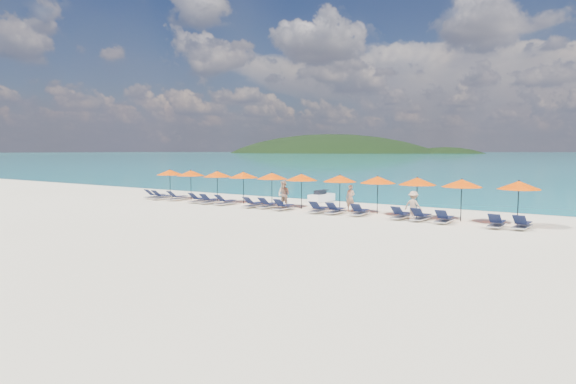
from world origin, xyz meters
The scene contains 35 objects.
ground centered at (0.00, 0.00, 0.00)m, with size 1400.00×1400.00×0.00m, color beige.
headland_main centered at (-300.00, 540.00, -38.00)m, with size 374.00×242.00×126.50m.
headland_small centered at (-150.00, 560.00, -35.00)m, with size 162.00×126.00×85.50m.
jetski centered at (-1.15, 9.05, 0.34)m, with size 1.01×2.39×0.84m.
beachgoer_a centered at (3.05, 5.33, 0.81)m, with size 0.59×0.39×1.62m, color tan.
beachgoer_b centered at (-1.22, 4.31, 0.89)m, with size 0.87×0.50×1.78m, color tan.
beachgoer_c centered at (7.54, 3.88, 0.78)m, with size 1.00×0.47×1.55m, color tan.
umbrella_0 centered at (-12.36, 4.77, 2.02)m, with size 2.10×2.10×2.28m.
umbrella_1 centered at (-10.06, 4.76, 2.02)m, with size 2.10×2.10×2.28m.
umbrella_2 centered at (-7.36, 4.74, 2.02)m, with size 2.10×2.10×2.28m.
umbrella_3 centered at (-5.06, 4.90, 2.02)m, with size 2.10×2.10×2.28m.
umbrella_4 centered at (-2.58, 4.89, 2.02)m, with size 2.10×2.10×2.28m.
umbrella_5 centered at (-0.10, 4.68, 2.02)m, with size 2.10×2.10×2.28m.
umbrella_6 centered at (2.56, 4.87, 2.02)m, with size 2.10×2.10×2.28m.
umbrella_7 centered at (5.01, 4.93, 2.02)m, with size 2.10×2.10×2.28m.
umbrella_8 centered at (7.37, 4.92, 2.02)m, with size 2.10×2.10×2.28m.
umbrella_9 centered at (9.83, 4.70, 2.02)m, with size 2.10×2.10×2.28m.
umbrella_10 centered at (12.54, 4.79, 2.02)m, with size 2.10×2.10×2.28m.
lounger_0 centered at (-12.97, 3.76, 0.24)m, with size 0.77×1.75×0.66m.
lounger_1 centered at (-11.92, 3.53, 0.24)m, with size 0.66×1.72×0.66m.
lounger_2 centered at (-10.46, 3.72, 0.24)m, with size 0.74×1.74×0.66m.
lounger_3 centered at (-8.01, 3.49, 0.24)m, with size 0.69×1.72×0.66m.
lounger_4 centered at (-6.90, 3.41, 0.24)m, with size 0.74×1.74×0.66m.
lounger_5 centered at (-5.50, 3.48, 0.24)m, with size 0.74×1.74×0.66m.
lounger_6 centered at (-3.00, 3.39, 0.24)m, with size 0.70×1.73×0.66m.
lounger_7 centered at (-1.94, 3.58, 0.24)m, with size 0.63×1.71×0.66m.
lounger_8 centered at (-0.57, 3.38, 0.24)m, with size 0.62×1.70×0.66m.
lounger_9 centered at (1.92, 3.44, 0.24)m, with size 0.69×1.72×0.66m.
lounger_10 centered at (2.99, 3.57, 0.24)m, with size 0.64×1.71×0.66m.
lounger_11 centered at (4.46, 3.74, 0.24)m, with size 0.74×1.74×0.66m.
lounger_12 centered at (6.94, 3.72, 0.24)m, with size 0.74×1.74×0.66m.
lounger_13 centered at (8.03, 3.68, 0.24)m, with size 0.73×1.74×0.66m.
lounger_14 centered at (9.32, 3.53, 0.24)m, with size 0.63×1.70×0.66m.
lounger_15 centered at (11.83, 3.48, 0.24)m, with size 0.64×1.71×0.66m.
lounger_16 centered at (12.92, 3.67, 0.24)m, with size 0.75×1.74×0.66m.
Camera 1 is at (16.33, -21.16, 3.73)m, focal length 30.00 mm.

